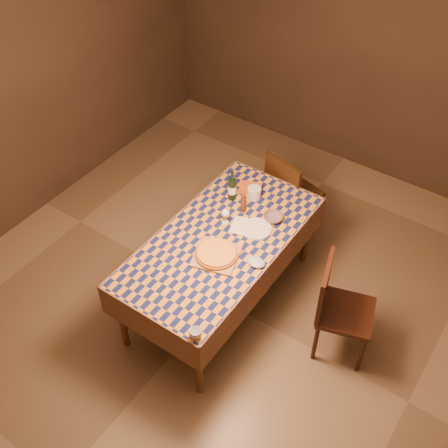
# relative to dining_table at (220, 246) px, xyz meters

# --- Properties ---
(room) EXTENTS (5.00, 5.10, 2.70)m
(room) POSITION_rel_dining_table_xyz_m (0.00, 0.00, 0.66)
(room) COLOR brown
(room) RESTS_ON ground
(dining_table) EXTENTS (0.94, 1.84, 0.77)m
(dining_table) POSITION_rel_dining_table_xyz_m (0.00, 0.00, 0.00)
(dining_table) COLOR brown
(dining_table) RESTS_ON ground
(cutting_board) EXTENTS (0.41, 0.41, 0.02)m
(cutting_board) POSITION_rel_dining_table_xyz_m (0.08, -0.17, 0.09)
(cutting_board) COLOR #9C7349
(cutting_board) RESTS_ON dining_table
(pizza) EXTENTS (0.43, 0.43, 0.03)m
(pizza) POSITION_rel_dining_table_xyz_m (0.08, -0.17, 0.11)
(pizza) COLOR brown
(pizza) RESTS_ON cutting_board
(pepper_mill) EXTENTS (0.05, 0.05, 0.19)m
(pepper_mill) POSITION_rel_dining_table_xyz_m (-0.03, 0.38, 0.16)
(pepper_mill) COLOR #491B11
(pepper_mill) RESTS_ON dining_table
(bowl) EXTENTS (0.21, 0.21, 0.05)m
(bowl) POSITION_rel_dining_table_xyz_m (0.23, 0.43, 0.10)
(bowl) COLOR #684F58
(bowl) RESTS_ON dining_table
(wine_glass) EXTENTS (0.08, 0.08, 0.14)m
(wine_glass) POSITION_rel_dining_table_xyz_m (-0.08, 0.18, 0.18)
(wine_glass) COLOR silver
(wine_glass) RESTS_ON dining_table
(wine_bottle) EXTENTS (0.09, 0.09, 0.29)m
(wine_bottle) POSITION_rel_dining_table_xyz_m (-0.20, 0.46, 0.18)
(wine_bottle) COLOR black
(wine_bottle) RESTS_ON dining_table
(deli_tub) EXTENTS (0.15, 0.15, 0.10)m
(deli_tub) POSITION_rel_dining_table_xyz_m (-0.05, 0.58, 0.13)
(deli_tub) COLOR silver
(deli_tub) RESTS_ON dining_table
(takeout_container) EXTENTS (0.22, 0.19, 0.05)m
(takeout_container) POSITION_rel_dining_table_xyz_m (-0.13, 0.64, 0.10)
(takeout_container) COLOR #AE4D16
(takeout_container) RESTS_ON dining_table
(white_plate) EXTENTS (0.27, 0.27, 0.01)m
(white_plate) POSITION_rel_dining_table_xyz_m (0.18, 0.26, 0.08)
(white_plate) COLOR silver
(white_plate) RESTS_ON dining_table
(tumbler) EXTENTS (0.11, 0.11, 0.07)m
(tumbler) POSITION_rel_dining_table_xyz_m (0.39, -0.86, 0.11)
(tumbler) COLOR white
(tumbler) RESTS_ON dining_table
(flour_patch) EXTENTS (0.31, 0.27, 0.00)m
(flour_patch) POSITION_rel_dining_table_xyz_m (0.11, 0.24, 0.08)
(flour_patch) COLOR silver
(flour_patch) RESTS_ON dining_table
(flour_bag) EXTENTS (0.16, 0.13, 0.04)m
(flour_bag) POSITION_rel_dining_table_xyz_m (0.38, -0.06, 0.10)
(flour_bag) COLOR #98ABC3
(flour_bag) RESTS_ON dining_table
(chair_far) EXTENTS (0.51, 0.52, 0.93)m
(chair_far) POSITION_rel_dining_table_xyz_m (0.04, 1.08, -0.17)
(chair_far) COLOR black
(chair_far) RESTS_ON ground
(chair_right) EXTENTS (0.53, 0.53, 0.93)m
(chair_right) POSITION_rel_dining_table_xyz_m (1.00, 0.13, -0.17)
(chair_right) COLOR black
(chair_right) RESTS_ON ground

